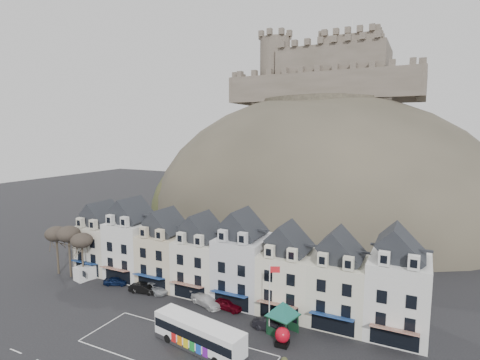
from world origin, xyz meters
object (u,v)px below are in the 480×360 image
bus (199,334)px  car_white (207,300)px  bus_shelter (283,309)px  car_navy (116,281)px  car_silver (155,287)px  white_van (91,271)px  car_black (144,288)px  car_charcoal (270,325)px  flagpole (270,295)px  car_maroon (227,304)px  red_buoy (282,336)px

bus → car_white: (-4.75, 9.42, -1.02)m
bus → bus_shelter: 10.26m
car_navy → car_silver: (7.21, 0.71, 0.07)m
car_white → white_van: bearing=109.7°
bus → car_black: bearing=160.9°
white_van → car_charcoal: size_ratio=1.25×
flagpole → white_van: size_ratio=1.65×
bus → bus_shelter: size_ratio=1.92×
bus → car_maroon: (-1.62, 9.62, -1.02)m
red_buoy → car_white: red_buoy is taller
car_silver → car_maroon: car_maroon is taller
car_silver → car_white: (9.20, -0.19, 0.08)m
bus_shelter → car_white: (-12.02, 2.31, -2.36)m
car_silver → car_charcoal: 19.76m
bus_shelter → bus: bearing=-121.2°
red_buoy → car_white: 13.68m
white_van → car_black: bearing=9.2°
flagpole → car_silver: 20.62m
car_white → flagpole: bearing=-86.6°
bus_shelter → car_black: bus_shelter is taller
bus_shelter → flagpole: 2.37m
flagpole → car_silver: size_ratio=1.75×
car_navy → car_maroon: size_ratio=0.81×
car_white → red_buoy: bearing=-90.5°
flagpole → bus: bearing=-133.2°
red_buoy → car_black: bearing=170.6°
bus_shelter → car_silver: size_ratio=1.25×
car_black → car_silver: bearing=-63.5°
car_black → car_silver: size_ratio=0.88×
bus → flagpole: flagpole is taller
white_van → car_charcoal: 32.86m
car_black → car_white: 10.59m
car_navy → car_white: size_ratio=0.69×
bus_shelter → car_charcoal: size_ratio=1.46×
white_van → car_black: (11.82, -0.75, -0.41)m
flagpole → white_van: 33.44m
bus → white_van: bus is taller
car_white → car_maroon: bearing=-67.0°
red_buoy → white_van: (-35.22, 4.63, 0.05)m
red_buoy → white_van: bearing=172.5°
bus_shelter → car_maroon: bearing=178.7°
bus → car_navy: 22.99m
bus_shelter → white_van: bus_shelter is taller
flagpole → car_navy: size_ratio=2.35×
car_white → car_maroon: (3.14, 0.19, 0.00)m
car_black → car_charcoal: size_ratio=1.03×
car_navy → car_silver: car_silver is taller
car_silver → car_charcoal: bearing=-85.9°
car_navy → car_silver: 7.25m
car_white → bus: bearing=-133.7°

